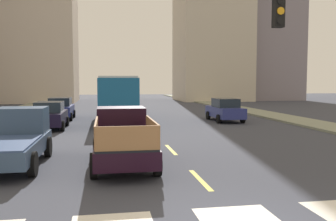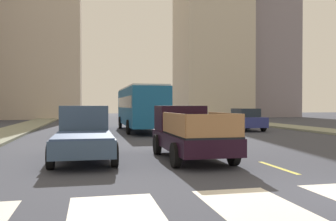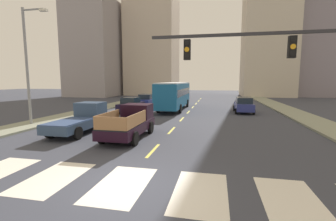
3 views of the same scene
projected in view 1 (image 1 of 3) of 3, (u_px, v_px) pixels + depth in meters
sidewalk_right at (302, 121)px, 26.75m from camera, size 2.87×110.00×0.15m
lane_dash_0 at (200, 180)px, 11.07m from camera, size 0.16×2.40×0.01m
lane_dash_1 at (171, 150)px, 15.98m from camera, size 0.16×2.40×0.01m
lane_dash_2 at (155, 134)px, 20.90m from camera, size 0.16×2.40×0.01m
lane_dash_3 at (146, 124)px, 25.81m from camera, size 0.16×2.40×0.01m
lane_dash_4 at (139, 117)px, 30.72m from camera, size 0.16×2.40×0.01m
lane_dash_5 at (134, 112)px, 35.63m from camera, size 0.16×2.40×0.01m
lane_dash_6 at (131, 109)px, 40.55m from camera, size 0.16×2.40×0.01m
lane_dash_7 at (128, 106)px, 45.46m from camera, size 0.16×2.40×0.01m
pickup_stakebed at (123, 138)px, 13.25m from camera, size 2.18×5.20×1.96m
pickup_dark at (15, 138)px, 13.20m from camera, size 2.18×5.20×1.96m
city_bus at (116, 95)px, 27.12m from camera, size 2.72×10.80×3.32m
sedan_far at (50, 115)px, 23.03m from camera, size 2.02×4.40×1.72m
sedan_mid at (61, 108)px, 28.87m from camera, size 2.02×4.40×1.72m
sedan_near_left at (225, 110)px, 27.50m from camera, size 2.02×4.40×1.72m
block_low_left at (266, 3)px, 61.51m from camera, size 8.86×11.41×32.28m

